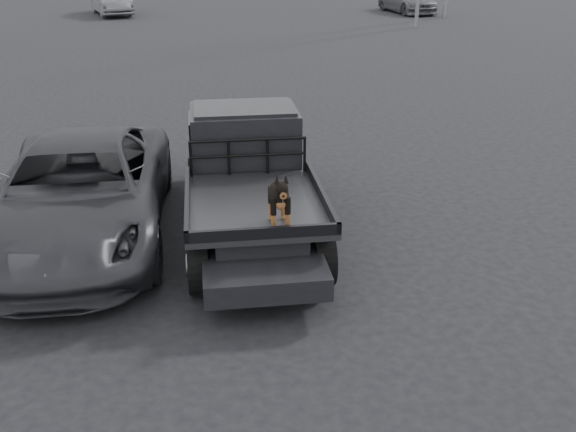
{
  "coord_description": "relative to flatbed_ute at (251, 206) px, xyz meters",
  "views": [
    {
      "loc": [
        -1.31,
        -7.47,
        4.39
      ],
      "look_at": [
        -0.36,
        -0.49,
        1.25
      ],
      "focal_mm": 40.0,
      "sensor_mm": 36.0,
      "label": 1
    }
  ],
  "objects": [
    {
      "name": "ground",
      "position": [
        0.64,
        -1.72,
        -0.46
      ],
      "size": [
        120.0,
        120.0,
        0.0
      ],
      "primitive_type": "plane",
      "color": "black",
      "rests_on": "ground"
    },
    {
      "name": "headache_rack",
      "position": [
        -0.0,
        0.2,
        0.74
      ],
      "size": [
        1.8,
        0.08,
        0.55
      ],
      "primitive_type": null,
      "color": "black",
      "rests_on": "flatbed_ute"
    },
    {
      "name": "parked_suv",
      "position": [
        -2.58,
        0.2,
        0.3
      ],
      "size": [
        2.55,
        5.49,
        1.52
      ],
      "primitive_type": "imported",
      "rotation": [
        0.0,
        0.0,
        -0.0
      ],
      "color": "#292A2E",
      "rests_on": "ground"
    },
    {
      "name": "flatbed_ute",
      "position": [
        0.0,
        0.0,
        0.0
      ],
      "size": [
        2.0,
        5.4,
        0.92
      ],
      "primitive_type": null,
      "color": "black",
      "rests_on": "ground"
    },
    {
      "name": "dog",
      "position": [
        0.23,
        -1.75,
        0.83
      ],
      "size": [
        0.32,
        0.6,
        0.74
      ],
      "primitive_type": null,
      "color": "black",
      "rests_on": "flatbed_ute"
    },
    {
      "name": "ute_cab",
      "position": [
        -0.0,
        0.95,
        0.9
      ],
      "size": [
        1.72,
        1.3,
        0.88
      ],
      "primitive_type": null,
      "color": "black",
      "rests_on": "flatbed_ute"
    },
    {
      "name": "distant_car_a",
      "position": [
        -5.43,
        29.83,
        0.32
      ],
      "size": [
        2.93,
        5.01,
        1.56
      ],
      "primitive_type": "imported",
      "rotation": [
        0.0,
        0.0,
        0.29
      ],
      "color": "#4F5055",
      "rests_on": "ground"
    },
    {
      "name": "distant_car_b",
      "position": [
        11.48,
        28.56,
        0.23
      ],
      "size": [
        2.73,
        5.04,
        1.39
      ],
      "primitive_type": "imported",
      "rotation": [
        0.0,
        0.0,
        0.17
      ],
      "color": "#4A4A4F",
      "rests_on": "ground"
    }
  ]
}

